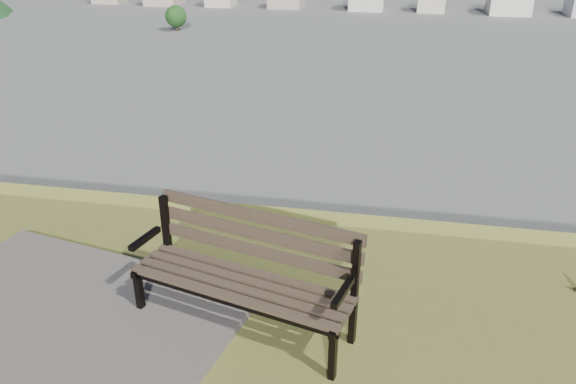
# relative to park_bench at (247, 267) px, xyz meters

# --- Properties ---
(park_bench) EXTENTS (1.91, 1.02, 0.95)m
(park_bench) POSITION_rel_park_bench_xyz_m (0.00, 0.00, 0.00)
(park_bench) COLOR #463928
(park_bench) RESTS_ON hilltop_mesa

